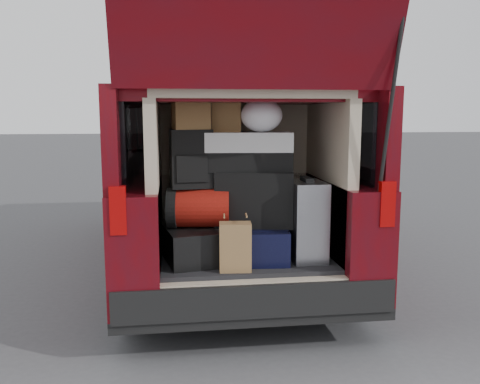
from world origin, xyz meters
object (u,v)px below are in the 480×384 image
object	(u,v)px
black_hardshell	(196,242)
twotone_duffel	(248,151)
silver_roller	(306,220)
black_soft_case	(254,198)
navy_hardshell	(254,242)
kraft_bag	(235,247)
red_duffel	(199,207)
backpack	(191,159)

from	to	relation	value
black_hardshell	twotone_duffel	bearing A→B (deg)	-4.68
silver_roller	black_soft_case	size ratio (longest dim) A/B	1.02
navy_hardshell	kraft_bag	world-z (taller)	kraft_bag
navy_hardshell	red_duffel	size ratio (longest dim) A/B	1.26
backpack	twotone_duffel	distance (m)	0.42
black_hardshell	kraft_bag	bearing A→B (deg)	-62.38
backpack	twotone_duffel	world-z (taller)	backpack
twotone_duffel	kraft_bag	bearing A→B (deg)	-105.69
silver_roller	backpack	size ratio (longest dim) A/B	1.38
backpack	navy_hardshell	bearing A→B (deg)	-9.00
black_hardshell	red_duffel	distance (m)	0.27
kraft_bag	black_hardshell	bearing A→B (deg)	133.23
silver_roller	twotone_duffel	distance (m)	0.66
twotone_duffel	silver_roller	bearing A→B (deg)	-13.79
silver_roller	kraft_bag	world-z (taller)	silver_roller
black_hardshell	silver_roller	bearing A→B (deg)	-17.81
red_duffel	twotone_duffel	world-z (taller)	twotone_duffel
navy_hardshell	red_duffel	distance (m)	0.49
navy_hardshell	red_duffel	bearing A→B (deg)	-177.38
black_soft_case	backpack	xyz separation A→B (m)	(-0.46, -0.02, 0.29)
kraft_bag	twotone_duffel	xyz separation A→B (m)	(0.14, 0.36, 0.62)
navy_hardshell	twotone_duffel	bearing A→B (deg)	120.15
silver_roller	black_soft_case	world-z (taller)	black_soft_case
navy_hardshell	black_soft_case	size ratio (longest dim) A/B	0.99
black_hardshell	twotone_duffel	xyz separation A→B (m)	(0.39, 0.04, 0.66)
navy_hardshell	kraft_bag	bearing A→B (deg)	-117.87
navy_hardshell	black_soft_case	xyz separation A→B (m)	(0.01, 0.05, 0.32)
black_hardshell	silver_roller	world-z (taller)	silver_roller
twotone_duffel	backpack	bearing A→B (deg)	-167.73
kraft_bag	red_duffel	world-z (taller)	red_duffel
backpack	red_duffel	bearing A→B (deg)	-25.06
red_duffel	twotone_duffel	xyz separation A→B (m)	(0.37, 0.07, 0.40)
silver_roller	kraft_bag	size ratio (longest dim) A/B	1.74
black_soft_case	twotone_duffel	world-z (taller)	twotone_duffel
black_hardshell	red_duffel	bearing A→B (deg)	-61.01
silver_roller	black_soft_case	distance (m)	0.41
black_soft_case	backpack	size ratio (longest dim) A/B	1.35
navy_hardshell	silver_roller	bearing A→B (deg)	-6.07
twotone_duffel	black_hardshell	bearing A→B (deg)	-168.75
black_hardshell	navy_hardshell	bearing A→B (deg)	-15.38
black_hardshell	black_soft_case	distance (m)	0.54
red_duffel	black_soft_case	world-z (taller)	black_soft_case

